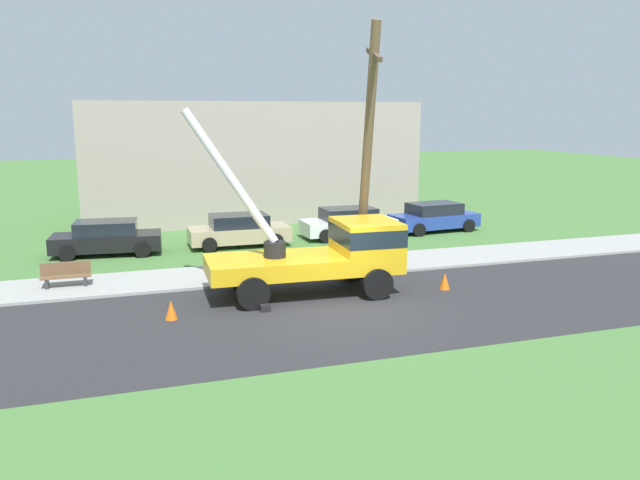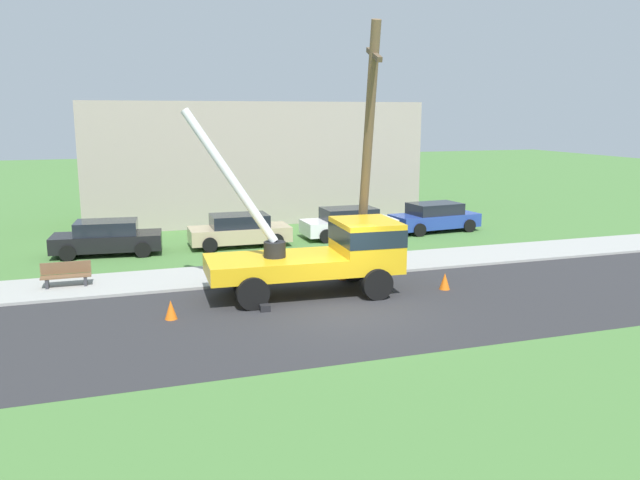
{
  "view_description": "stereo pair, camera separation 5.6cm",
  "coord_description": "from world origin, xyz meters",
  "px_view_note": "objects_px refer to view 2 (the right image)",
  "views": [
    {
      "loc": [
        -6.61,
        -17.07,
        5.8
      ],
      "look_at": [
        0.34,
        3.57,
        1.48
      ],
      "focal_mm": 35.96,
      "sensor_mm": 36.0,
      "label": 1
    },
    {
      "loc": [
        -6.56,
        -17.09,
        5.8
      ],
      "look_at": [
        0.34,
        3.57,
        1.48
      ],
      "focal_mm": 35.96,
      "sensor_mm": 36.0,
      "label": 2
    }
  ],
  "objects_px": {
    "utility_truck": "(328,251)",
    "parked_sedan_blue": "(435,217)",
    "traffic_cone_curbside": "(343,272)",
    "parked_sedan_black": "(107,238)",
    "park_bench": "(66,275)",
    "traffic_cone_ahead": "(445,281)",
    "parked_sedan_tan": "(240,230)",
    "leaning_utility_pole": "(367,152)",
    "parked_sedan_white": "(349,223)",
    "traffic_cone_behind": "(171,310)"
  },
  "relations": [
    {
      "from": "utility_truck",
      "to": "parked_sedan_blue",
      "type": "relative_size",
      "value": 1.48
    },
    {
      "from": "leaning_utility_pole",
      "to": "parked_sedan_white",
      "type": "bearing_deg",
      "value": 73.46
    },
    {
      "from": "parked_sedan_tan",
      "to": "park_bench",
      "type": "relative_size",
      "value": 2.77
    },
    {
      "from": "park_bench",
      "to": "traffic_cone_ahead",
      "type": "bearing_deg",
      "value": -18.77
    },
    {
      "from": "park_bench",
      "to": "parked_sedan_tan",
      "type": "bearing_deg",
      "value": 36.52
    },
    {
      "from": "parked_sedan_black",
      "to": "parked_sedan_blue",
      "type": "xyz_separation_m",
      "value": [
        15.55,
        0.49,
        0.0
      ]
    },
    {
      "from": "utility_truck",
      "to": "parked_sedan_black",
      "type": "height_order",
      "value": "utility_truck"
    },
    {
      "from": "leaning_utility_pole",
      "to": "parked_sedan_black",
      "type": "xyz_separation_m",
      "value": [
        -8.68,
        7.17,
        -3.79
      ]
    },
    {
      "from": "utility_truck",
      "to": "traffic_cone_behind",
      "type": "xyz_separation_m",
      "value": [
        -5.2,
        -1.24,
        -1.13
      ]
    },
    {
      "from": "parked_sedan_tan",
      "to": "parked_sedan_white",
      "type": "distance_m",
      "value": 5.32
    },
    {
      "from": "parked_sedan_white",
      "to": "traffic_cone_curbside",
      "type": "bearing_deg",
      "value": -112.45
    },
    {
      "from": "park_bench",
      "to": "traffic_cone_curbside",
      "type": "bearing_deg",
      "value": -10.83
    },
    {
      "from": "traffic_cone_curbside",
      "to": "parked_sedan_blue",
      "type": "relative_size",
      "value": 0.12
    },
    {
      "from": "parked_sedan_white",
      "to": "parked_sedan_blue",
      "type": "relative_size",
      "value": 0.97
    },
    {
      "from": "leaning_utility_pole",
      "to": "parked_sedan_tan",
      "type": "xyz_separation_m",
      "value": [
        -3.1,
        7.12,
        -3.79
      ]
    },
    {
      "from": "traffic_cone_ahead",
      "to": "traffic_cone_curbside",
      "type": "bearing_deg",
      "value": 140.11
    },
    {
      "from": "traffic_cone_ahead",
      "to": "parked_sedan_black",
      "type": "distance_m",
      "value": 14.14
    },
    {
      "from": "traffic_cone_curbside",
      "to": "parked_sedan_tan",
      "type": "distance_m",
      "value": 7.3
    },
    {
      "from": "parked_sedan_white",
      "to": "parked_sedan_black",
      "type": "bearing_deg",
      "value": -178.55
    },
    {
      "from": "park_bench",
      "to": "traffic_cone_behind",
      "type": "bearing_deg",
      "value": -55.84
    },
    {
      "from": "utility_truck",
      "to": "traffic_cone_curbside",
      "type": "xyz_separation_m",
      "value": [
        1.05,
        1.42,
        -1.13
      ]
    },
    {
      "from": "traffic_cone_curbside",
      "to": "parked_sedan_white",
      "type": "height_order",
      "value": "parked_sedan_white"
    },
    {
      "from": "parked_sedan_tan",
      "to": "utility_truck",
      "type": "bearing_deg",
      "value": -81.34
    },
    {
      "from": "parked_sedan_white",
      "to": "park_bench",
      "type": "bearing_deg",
      "value": -155.95
    },
    {
      "from": "parked_sedan_black",
      "to": "utility_truck",
      "type": "bearing_deg",
      "value": -50.71
    },
    {
      "from": "traffic_cone_curbside",
      "to": "parked_sedan_tan",
      "type": "bearing_deg",
      "value": 108.54
    },
    {
      "from": "parked_sedan_tan",
      "to": "park_bench",
      "type": "distance_m",
      "value": 8.64
    },
    {
      "from": "parked_sedan_blue",
      "to": "parked_sedan_tan",
      "type": "bearing_deg",
      "value": -176.91
    },
    {
      "from": "traffic_cone_ahead",
      "to": "traffic_cone_curbside",
      "type": "xyz_separation_m",
      "value": [
        -2.77,
        2.32,
        0.0
      ]
    },
    {
      "from": "parked_sedan_black",
      "to": "park_bench",
      "type": "relative_size",
      "value": 2.85
    },
    {
      "from": "leaning_utility_pole",
      "to": "traffic_cone_ahead",
      "type": "xyz_separation_m",
      "value": [
        1.99,
        -2.11,
        -4.22
      ]
    },
    {
      "from": "traffic_cone_curbside",
      "to": "parked_sedan_black",
      "type": "relative_size",
      "value": 0.12
    },
    {
      "from": "parked_sedan_black",
      "to": "parked_sedan_white",
      "type": "relative_size",
      "value": 1.03
    },
    {
      "from": "parked_sedan_tan",
      "to": "parked_sedan_white",
      "type": "xyz_separation_m",
      "value": [
        5.31,
        0.33,
        0.0
      ]
    },
    {
      "from": "traffic_cone_ahead",
      "to": "park_bench",
      "type": "relative_size",
      "value": 0.35
    },
    {
      "from": "traffic_cone_behind",
      "to": "parked_sedan_black",
      "type": "xyz_separation_m",
      "value": [
        -1.65,
        9.61,
        0.43
      ]
    },
    {
      "from": "traffic_cone_behind",
      "to": "parked_sedan_tan",
      "type": "bearing_deg",
      "value": 67.63
    },
    {
      "from": "park_bench",
      "to": "leaning_utility_pole",
      "type": "bearing_deg",
      "value": -11.16
    },
    {
      "from": "traffic_cone_ahead",
      "to": "parked_sedan_tan",
      "type": "relative_size",
      "value": 0.13
    },
    {
      "from": "parked_sedan_white",
      "to": "traffic_cone_ahead",
      "type": "bearing_deg",
      "value": -91.32
    },
    {
      "from": "utility_truck",
      "to": "parked_sedan_blue",
      "type": "bearing_deg",
      "value": 45.53
    },
    {
      "from": "traffic_cone_ahead",
      "to": "traffic_cone_behind",
      "type": "relative_size",
      "value": 1.0
    },
    {
      "from": "traffic_cone_curbside",
      "to": "parked_sedan_black",
      "type": "bearing_deg",
      "value": 138.63
    },
    {
      "from": "parked_sedan_tan",
      "to": "parked_sedan_blue",
      "type": "height_order",
      "value": "same"
    },
    {
      "from": "parked_sedan_black",
      "to": "parked_sedan_blue",
      "type": "relative_size",
      "value": 1.0
    },
    {
      "from": "traffic_cone_ahead",
      "to": "park_bench",
      "type": "xyz_separation_m",
      "value": [
        -12.02,
        4.09,
        0.18
      ]
    },
    {
      "from": "parked_sedan_black",
      "to": "parked_sedan_blue",
      "type": "height_order",
      "value": "same"
    },
    {
      "from": "utility_truck",
      "to": "park_bench",
      "type": "relative_size",
      "value": 4.22
    },
    {
      "from": "leaning_utility_pole",
      "to": "parked_sedan_tan",
      "type": "relative_size",
      "value": 1.98
    },
    {
      "from": "traffic_cone_ahead",
      "to": "park_bench",
      "type": "distance_m",
      "value": 12.7
    }
  ]
}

